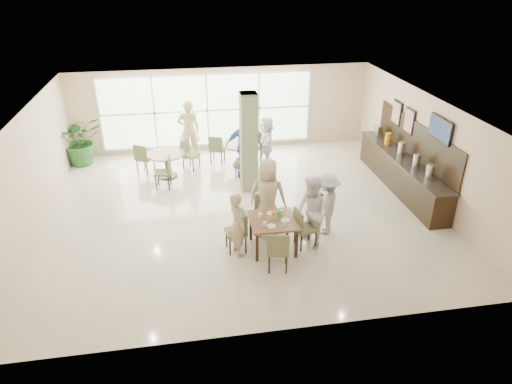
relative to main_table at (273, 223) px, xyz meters
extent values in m
plane|color=beige|center=(-0.46, 1.92, -0.67)|extent=(10.00, 10.00, 0.00)
plane|color=white|center=(-0.46, 1.92, 2.13)|extent=(10.00, 10.00, 0.00)
plane|color=beige|center=(-0.46, 6.42, 0.73)|extent=(10.00, 0.00, 10.00)
plane|color=beige|center=(-0.46, -2.58, 0.73)|extent=(10.00, 0.00, 10.00)
plane|color=beige|center=(-5.46, 1.92, 0.73)|extent=(0.00, 9.00, 9.00)
plane|color=beige|center=(4.54, 1.92, 0.73)|extent=(0.00, 9.00, 9.00)
plane|color=silver|center=(-0.96, 6.39, 0.73)|extent=(7.00, 0.00, 7.00)
cube|color=#676E4D|center=(-0.06, 3.12, 0.73)|extent=(0.45, 0.45, 2.80)
cube|color=brown|center=(0.00, 0.00, 0.06)|extent=(1.04, 1.04, 0.05)
cube|color=black|center=(-0.44, -0.44, -0.32)|extent=(0.06, 0.06, 0.70)
cube|color=black|center=(0.44, -0.44, -0.32)|extent=(0.06, 0.06, 0.70)
cube|color=black|center=(-0.44, 0.44, -0.32)|extent=(0.06, 0.06, 0.70)
cube|color=black|center=(0.44, 0.44, -0.32)|extent=(0.06, 0.06, 0.70)
cylinder|color=brown|center=(-2.39, 4.38, 0.06)|extent=(1.15, 1.15, 0.04)
cylinder|color=black|center=(-2.39, 4.38, -0.31)|extent=(0.10, 0.10, 0.71)
cylinder|color=black|center=(-2.39, 4.38, -0.65)|extent=(0.60, 0.60, 0.03)
cylinder|color=brown|center=(-0.04, 4.86, 0.06)|extent=(1.20, 1.20, 0.04)
cylinder|color=black|center=(-0.04, 4.86, -0.31)|extent=(0.10, 0.10, 0.71)
cylinder|color=black|center=(-0.04, 4.86, -0.65)|extent=(0.60, 0.60, 0.03)
cylinder|color=white|center=(-0.26, 0.16, 0.13)|extent=(0.08, 0.08, 0.10)
cylinder|color=white|center=(0.19, -0.28, 0.13)|extent=(0.08, 0.08, 0.10)
cylinder|color=white|center=(-0.24, -0.23, 0.13)|extent=(0.08, 0.08, 0.10)
cylinder|color=white|center=(0.25, 0.22, 0.13)|extent=(0.08, 0.08, 0.10)
cylinder|color=white|center=(-0.10, -0.27, 0.09)|extent=(0.20, 0.20, 0.01)
cylinder|color=white|center=(0.01, 0.28, 0.09)|extent=(0.20, 0.20, 0.01)
cylinder|color=white|center=(0.27, -0.07, 0.09)|extent=(0.20, 0.20, 0.01)
cylinder|color=#99B27F|center=(0.00, 0.00, 0.14)|extent=(0.07, 0.07, 0.12)
sphere|color=orange|center=(0.03, 0.00, 0.25)|extent=(0.07, 0.07, 0.07)
sphere|color=orange|center=(-0.02, 0.03, 0.25)|extent=(0.07, 0.07, 0.07)
sphere|color=orange|center=(-0.01, -0.03, 0.25)|extent=(0.07, 0.07, 0.07)
cube|color=green|center=(0.15, 0.10, 0.16)|extent=(0.10, 0.02, 0.15)
cube|color=black|center=(4.22, 2.42, -0.22)|extent=(0.60, 4.60, 0.90)
cube|color=black|center=(4.22, 2.42, 0.25)|extent=(0.64, 4.70, 0.04)
cube|color=black|center=(4.51, 2.42, 0.78)|extent=(0.04, 4.60, 1.00)
cylinder|color=silver|center=(4.22, 1.02, 0.47)|extent=(0.20, 0.20, 0.40)
cylinder|color=silver|center=(4.22, 1.72, 0.47)|extent=(0.20, 0.20, 0.40)
cylinder|color=silver|center=(4.22, 2.62, 0.47)|extent=(0.20, 0.20, 0.40)
cylinder|color=orange|center=(4.22, 3.52, 0.45)|extent=(0.18, 0.18, 0.36)
cube|color=silver|center=(4.22, 4.22, 0.45)|extent=(0.18, 0.30, 0.36)
cube|color=black|center=(4.48, 1.32, 1.48)|extent=(0.06, 1.00, 0.58)
cube|color=#7F99CC|center=(4.45, 1.32, 1.48)|extent=(0.01, 0.92, 0.50)
cube|color=black|center=(4.49, 2.92, 1.18)|extent=(0.04, 0.55, 0.70)
cube|color=#9A5338|center=(4.46, 2.92, 1.18)|extent=(0.01, 0.47, 0.62)
cube|color=black|center=(4.49, 3.72, 1.18)|extent=(0.04, 0.55, 0.70)
cube|color=#9A5338|center=(4.46, 3.72, 1.18)|extent=(0.01, 0.47, 0.62)
imported|color=#245A25|center=(-5.07, 5.86, 0.12)|extent=(1.79, 1.79, 1.57)
imported|color=tan|center=(-0.81, -0.06, 0.09)|extent=(0.50, 0.63, 1.50)
imported|color=tan|center=(0.04, 0.86, 0.25)|extent=(1.01, 0.79, 1.82)
imported|color=white|center=(0.87, -0.02, 0.19)|extent=(0.87, 0.99, 1.71)
imported|color=#9C9D9F|center=(1.39, 0.49, 0.10)|extent=(1.00, 1.14, 1.53)
imported|color=#3959AD|center=(-0.06, 4.08, 0.27)|extent=(1.22, 0.88, 1.87)
imported|color=white|center=(0.75, 4.84, 0.12)|extent=(0.68, 1.48, 1.57)
imported|color=tan|center=(-1.64, 5.69, 0.32)|extent=(0.74, 0.51, 1.98)
camera|label=1|loc=(-1.82, -8.54, 5.18)|focal=32.00mm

